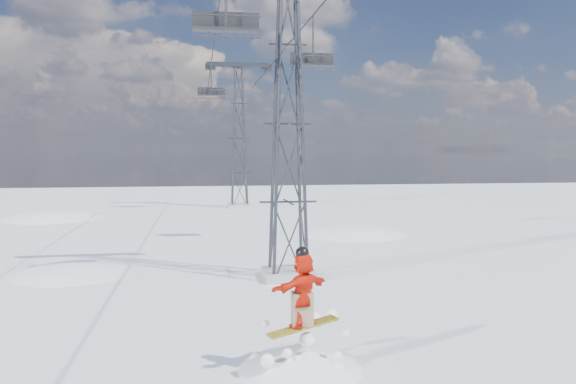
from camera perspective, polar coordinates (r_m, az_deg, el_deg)
The scene contains 7 objects.
ground at distance 12.67m, azimuth 2.16°, elevation -16.94°, with size 120.00×120.00×0.00m, color white.
lift_tower_near at distance 19.85m, azimuth 0.02°, elevation 6.83°, with size 5.20×1.80×11.43m.
lift_tower_far at distance 44.70m, azimuth -4.98°, elevation 5.40°, with size 5.20×1.80×11.43m.
haul_cables at distance 31.86m, azimuth -3.31°, elevation 15.62°, with size 4.46×51.00×0.06m.
lift_chair_near at distance 19.00m, azimuth -6.32°, elevation 16.69°, with size 2.19×0.63×2.71m.
lift_chair_mid at distance 27.05m, azimuth 2.52°, elevation 13.21°, with size 2.08×0.60×2.58m.
lift_chair_far at distance 42.44m, azimuth -7.80°, elevation 10.02°, with size 2.02×0.58×2.50m.
Camera 1 is at (-2.28, -11.59, 4.59)m, focal length 35.00 mm.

